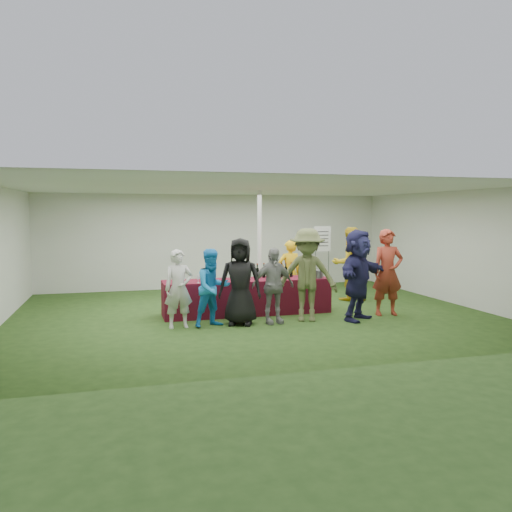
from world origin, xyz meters
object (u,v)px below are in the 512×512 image
object	(u,v)px
wine_list_sign	(322,243)
customer_2	(240,281)
dump_bucket	(318,274)
customer_4	(307,275)
customer_0	(179,289)
customer_1	(213,288)
serving_table	(247,297)
customer_6	(388,272)
staff_pourer	(290,273)
customer_3	(273,286)
staff_back	(349,264)
customer_5	(358,275)

from	to	relation	value
wine_list_sign	customer_2	world-z (taller)	wine_list_sign
dump_bucket	customer_4	size ratio (longest dim) A/B	0.13
customer_0	customer_1	distance (m)	0.64
serving_table	customer_0	xyz separation A→B (m)	(-1.58, -0.93, 0.37)
customer_1	dump_bucket	bearing A→B (deg)	-0.53
customer_1	customer_6	distance (m)	3.78
staff_pourer	customer_4	size ratio (longest dim) A/B	0.82
wine_list_sign	customer_3	bearing A→B (deg)	-125.10
staff_back	customer_1	world-z (taller)	staff_back
staff_back	customer_4	size ratio (longest dim) A/B	0.98
customer_4	customer_6	world-z (taller)	customer_4
customer_0	customer_2	bearing A→B (deg)	-5.34
staff_pourer	customer_5	bearing A→B (deg)	109.92
dump_bucket	serving_table	bearing A→B (deg)	171.89
serving_table	customer_1	xyz separation A→B (m)	(-0.94, -1.00, 0.37)
customer_1	customer_3	world-z (taller)	customer_3
serving_table	customer_5	bearing A→B (deg)	-31.22
wine_list_sign	customer_5	size ratio (longest dim) A/B	0.97
customer_3	customer_4	xyz separation A→B (m)	(0.73, 0.03, 0.18)
customer_4	staff_back	bearing A→B (deg)	66.14
serving_table	staff_back	world-z (taller)	staff_back
customer_6	dump_bucket	bearing A→B (deg)	157.91
customer_2	serving_table	bearing A→B (deg)	87.90
staff_back	customer_2	bearing A→B (deg)	32.66
wine_list_sign	staff_back	bearing A→B (deg)	-90.09
customer_0	customer_6	size ratio (longest dim) A/B	0.81
customer_1	customer_6	bearing A→B (deg)	-16.94
wine_list_sign	customer_5	distance (m)	4.02
staff_back	customer_5	distance (m)	2.34
staff_pourer	customer_4	xyz separation A→B (m)	(-0.24, -1.74, 0.16)
wine_list_sign	staff_back	world-z (taller)	staff_back
customer_1	staff_pourer	bearing A→B (deg)	20.70
wine_list_sign	dump_bucket	bearing A→B (deg)	-114.66
customer_5	customer_0	bearing A→B (deg)	137.80
customer_3	serving_table	bearing A→B (deg)	97.95
customer_2	customer_6	world-z (taller)	customer_6
staff_pourer	customer_4	bearing A→B (deg)	80.14
customer_3	customer_1	bearing A→B (deg)	171.84
staff_back	customer_1	distance (m)	4.29
customer_1	customer_6	size ratio (longest dim) A/B	0.82
customer_2	customer_5	world-z (taller)	customer_5
dump_bucket	customer_2	distance (m)	2.08
customer_0	customer_5	size ratio (longest dim) A/B	0.80
dump_bucket	customer_2	world-z (taller)	customer_2
customer_2	customer_5	size ratio (longest dim) A/B	0.92
customer_0	customer_2	world-z (taller)	customer_2
customer_0	customer_4	world-z (taller)	customer_4
customer_0	customer_6	world-z (taller)	customer_6
customer_3	customer_4	bearing A→B (deg)	-3.21
staff_pourer	customer_0	xyz separation A→B (m)	(-2.80, -1.66, -0.02)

